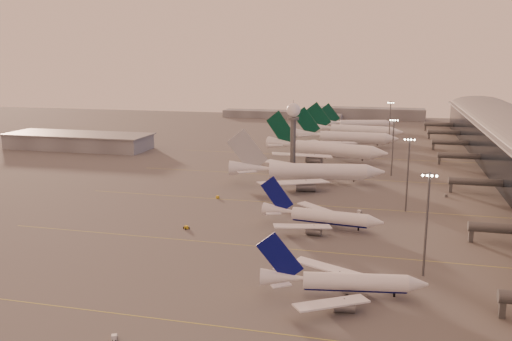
# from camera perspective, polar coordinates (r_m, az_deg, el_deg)

# --- Properties ---
(ground) EXTENTS (700.00, 700.00, 0.00)m
(ground) POSITION_cam_1_polar(r_m,az_deg,el_deg) (143.77, -6.85, -8.73)
(ground) COLOR #4C4A4A
(ground) RESTS_ON ground
(taxiway_markings) EXTENTS (180.00, 185.25, 0.02)m
(taxiway_markings) POSITION_cam_1_polar(r_m,az_deg,el_deg) (189.22, 7.86, -3.67)
(taxiway_markings) COLOR gold
(taxiway_markings) RESTS_ON ground
(hangar) EXTENTS (82.00, 27.00, 8.50)m
(hangar) POSITION_cam_1_polar(r_m,az_deg,el_deg) (317.99, -18.19, 2.97)
(hangar) COLOR slate
(hangar) RESTS_ON ground
(radar_tower) EXTENTS (6.40, 6.40, 31.10)m
(radar_tower) POSITION_cam_1_polar(r_m,az_deg,el_deg) (251.03, 3.94, 5.13)
(radar_tower) COLOR #4F5256
(radar_tower) RESTS_ON ground
(mast_a) EXTENTS (3.60, 0.56, 25.00)m
(mast_a) POSITION_cam_1_polar(r_m,az_deg,el_deg) (130.95, 17.53, -4.95)
(mast_a) COLOR #4F5256
(mast_a) RESTS_ON ground
(mast_b) EXTENTS (3.60, 0.56, 25.00)m
(mast_b) POSITION_cam_1_polar(r_m,az_deg,el_deg) (184.16, 15.69, -0.05)
(mast_b) COLOR #4F5256
(mast_b) RESTS_ON ground
(mast_c) EXTENTS (3.60, 0.56, 25.00)m
(mast_c) POSITION_cam_1_polar(r_m,az_deg,el_deg) (238.22, 14.20, 2.68)
(mast_c) COLOR #4F5256
(mast_c) RESTS_ON ground
(mast_d) EXTENTS (3.60, 0.56, 25.00)m
(mast_d) POSITION_cam_1_polar(r_m,az_deg,el_deg) (327.43, 13.91, 5.12)
(mast_d) COLOR #4F5256
(mast_d) RESTS_ON ground
(distant_horizon) EXTENTS (165.00, 37.50, 9.00)m
(distant_horizon) POSITION_cam_1_polar(r_m,az_deg,el_deg) (455.28, 8.25, 5.92)
(distant_horizon) COLOR slate
(distant_horizon) RESTS_ON ground
(narrowbody_near) EXTENTS (36.21, 28.69, 14.22)m
(narrowbody_near) POSITION_cam_1_polar(r_m,az_deg,el_deg) (119.27, 9.14, -11.77)
(narrowbody_near) COLOR white
(narrowbody_near) RESTS_ON ground
(narrowbody_mid) EXTENTS (37.74, 29.97, 14.77)m
(narrowbody_mid) POSITION_cam_1_polar(r_m,az_deg,el_deg) (163.80, 6.87, -5.03)
(narrowbody_mid) COLOR white
(narrowbody_mid) RESTS_ON ground
(widebody_white) EXTENTS (62.91, 49.99, 22.29)m
(widebody_white) POSITION_cam_1_polar(r_m,az_deg,el_deg) (218.70, 5.40, -0.45)
(widebody_white) COLOR white
(widebody_white) RESTS_ON ground
(greentail_a) EXTENTS (63.15, 50.38, 23.38)m
(greentail_a) POSITION_cam_1_polar(r_m,az_deg,el_deg) (271.10, 7.31, 1.97)
(greentail_a) COLOR white
(greentail_a) RESTS_ON ground
(greentail_b) EXTENTS (60.58, 48.86, 21.99)m
(greentail_b) POSITION_cam_1_polar(r_m,az_deg,el_deg) (314.74, 9.42, 3.24)
(greentail_b) COLOR white
(greentail_b) RESTS_ON ground
(greentail_c) EXTENTS (61.02, 48.99, 22.22)m
(greentail_c) POSITION_cam_1_polar(r_m,az_deg,el_deg) (345.35, 10.31, 3.98)
(greentail_c) COLOR white
(greentail_c) RESTS_ON ground
(greentail_d) EXTENTS (51.10, 40.74, 18.95)m
(greentail_d) POSITION_cam_1_polar(r_m,az_deg,el_deg) (385.71, 10.70, 4.69)
(greentail_d) COLOR white
(greentail_d) RESTS_ON ground
(gsv_truck_a) EXTENTS (5.55, 3.82, 2.11)m
(gsv_truck_a) POSITION_cam_1_polar(r_m,az_deg,el_deg) (105.66, -14.48, -16.37)
(gsv_truck_a) COLOR silver
(gsv_truck_a) RESTS_ON ground
(gsv_catering_a) EXTENTS (4.54, 2.58, 3.52)m
(gsv_catering_a) POSITION_cam_1_polar(r_m,az_deg,el_deg) (124.03, 14.15, -11.60)
(gsv_catering_a) COLOR slate
(gsv_catering_a) RESTS_ON ground
(gsv_tug_mid) EXTENTS (3.77, 3.58, 0.93)m
(gsv_tug_mid) POSITION_cam_1_polar(r_m,az_deg,el_deg) (163.65, -7.35, -5.98)
(gsv_tug_mid) COLOR yellow
(gsv_tug_mid) RESTS_ON ground
(gsv_truck_b) EXTENTS (6.43, 3.62, 2.45)m
(gsv_truck_b) POSITION_cam_1_polar(r_m,az_deg,el_deg) (180.54, 10.97, -4.13)
(gsv_truck_b) COLOR silver
(gsv_truck_b) RESTS_ON ground
(gsv_truck_c) EXTENTS (4.81, 4.74, 2.01)m
(gsv_truck_c) POSITION_cam_1_polar(r_m,az_deg,el_deg) (197.02, -3.97, -2.65)
(gsv_truck_c) COLOR yellow
(gsv_truck_c) RESTS_ON ground
(gsv_catering_b) EXTENTS (5.40, 3.74, 4.06)m
(gsv_catering_b) POSITION_cam_1_polar(r_m,az_deg,el_deg) (210.10, 19.42, -2.11)
(gsv_catering_b) COLOR slate
(gsv_catering_b) RESTS_ON ground
(gsv_tug_far) EXTENTS (2.55, 3.78, 1.01)m
(gsv_tug_far) POSITION_cam_1_polar(r_m,az_deg,el_deg) (239.31, 3.01, -0.15)
(gsv_tug_far) COLOR silver
(gsv_tug_far) RESTS_ON ground
(gsv_truck_d) EXTENTS (3.09, 5.33, 2.03)m
(gsv_truck_d) POSITION_cam_1_polar(r_m,az_deg,el_deg) (259.83, 0.36, 0.94)
(gsv_truck_d) COLOR silver
(gsv_truck_d) RESTS_ON ground
(gsv_tug_hangar) EXTENTS (3.19, 1.94, 0.91)m
(gsv_tug_hangar) POSITION_cam_1_polar(r_m,az_deg,el_deg) (288.23, 12.93, 1.62)
(gsv_tug_hangar) COLOR yellow
(gsv_tug_hangar) RESTS_ON ground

